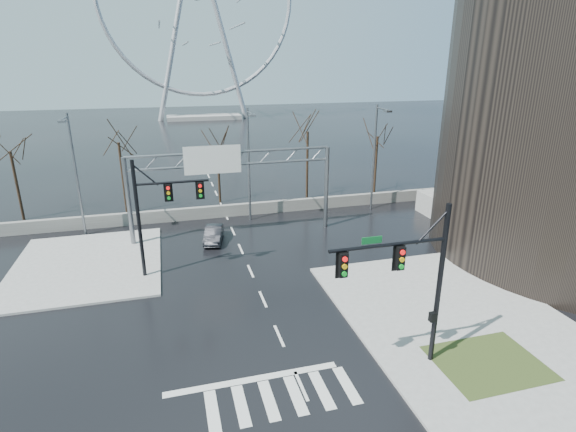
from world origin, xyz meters
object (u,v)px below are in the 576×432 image
object	(u,v)px
signal_mast_far	(156,207)
car	(214,234)
signal_mast_near	(414,274)
ferris_wheel	(197,4)
sign_gantry	(228,175)

from	to	relation	value
signal_mast_far	car	world-z (taller)	signal_mast_far
signal_mast_near	car	world-z (taller)	signal_mast_near
signal_mast_far	signal_mast_near	bearing A→B (deg)	-49.74
ferris_wheel	car	xyz separation A→B (m)	(-6.81, -80.86, -25.52)
sign_gantry	signal_mast_far	bearing A→B (deg)	-132.47
signal_mast_near	signal_mast_far	size ratio (longest dim) A/B	1.00
signal_mast_near	signal_mast_far	xyz separation A→B (m)	(-11.01, 13.00, -0.04)
signal_mast_far	sign_gantry	xyz separation A→B (m)	(5.49, 6.00, 0.35)
ferris_wheel	signal_mast_near	bearing A→B (deg)	-89.92
signal_mast_near	ferris_wheel	bearing A→B (deg)	90.08
ferris_wheel	signal_mast_far	bearing A→B (deg)	-97.20
sign_gantry	car	bearing A→B (deg)	-150.37
signal_mast_near	sign_gantry	size ratio (longest dim) A/B	0.49
sign_gantry	car	xyz separation A→B (m)	(-1.43, -0.82, -4.57)
signal_mast_far	car	xyz separation A→B (m)	(4.06, 5.18, -4.22)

